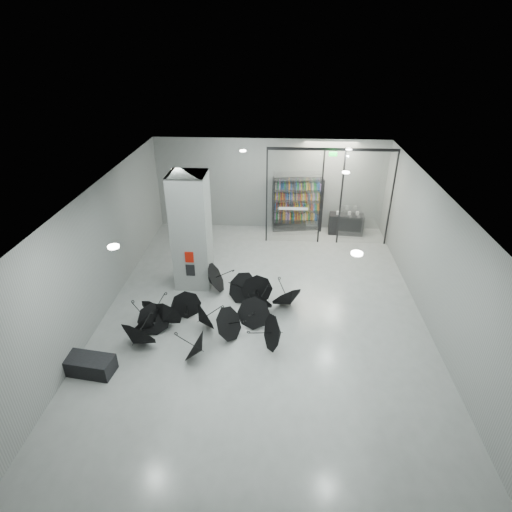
# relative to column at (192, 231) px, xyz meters

# --- Properties ---
(room) EXTENTS (14.00, 14.02, 4.01)m
(room) POSITION_rel_column_xyz_m (2.50, -2.00, 0.84)
(room) COLOR slate
(room) RESTS_ON ground
(column) EXTENTS (1.20, 1.20, 4.00)m
(column) POSITION_rel_column_xyz_m (0.00, 0.00, 0.00)
(column) COLOR slate
(column) RESTS_ON ground
(fire_cabinet) EXTENTS (0.28, 0.04, 0.38)m
(fire_cabinet) POSITION_rel_column_xyz_m (0.00, -0.62, -0.65)
(fire_cabinet) COLOR #A50A07
(fire_cabinet) RESTS_ON column
(info_panel) EXTENTS (0.30, 0.03, 0.42)m
(info_panel) POSITION_rel_column_xyz_m (0.00, -0.62, -1.15)
(info_panel) COLOR black
(info_panel) RESTS_ON column
(exit_sign) EXTENTS (0.30, 0.06, 0.15)m
(exit_sign) POSITION_rel_column_xyz_m (4.90, 3.30, 1.82)
(exit_sign) COLOR #0CE533
(exit_sign) RESTS_ON room
(glass_partition) EXTENTS (5.06, 0.08, 4.00)m
(glass_partition) POSITION_rel_column_xyz_m (4.89, 3.50, 0.18)
(glass_partition) COLOR silver
(glass_partition) RESTS_ON ground
(bench) EXTENTS (1.50, 0.80, 0.46)m
(bench) POSITION_rel_column_xyz_m (-2.00, -4.57, -1.77)
(bench) COLOR black
(bench) RESTS_ON ground
(bookshelf) EXTENTS (2.20, 0.78, 2.38)m
(bookshelf) POSITION_rel_column_xyz_m (3.71, 4.75, -0.81)
(bookshelf) COLOR black
(bookshelf) RESTS_ON ground
(shop_counter) EXTENTS (1.53, 0.72, 0.89)m
(shop_counter) POSITION_rel_column_xyz_m (5.88, 4.45, -1.56)
(shop_counter) COLOR black
(shop_counter) RESTS_ON ground
(umbrella_cluster) EXTENTS (5.71, 4.58, 1.35)m
(umbrella_cluster) POSITION_rel_column_xyz_m (0.97, -2.32, -1.68)
(umbrella_cluster) COLOR black
(umbrella_cluster) RESTS_ON ground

